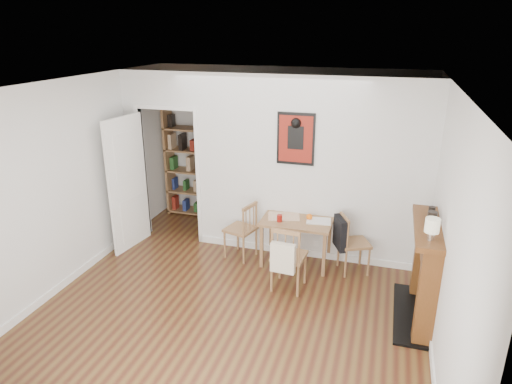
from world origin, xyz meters
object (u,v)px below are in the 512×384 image
(orange_fruit, at_px, (309,217))
(red_glass, at_px, (280,218))
(fireplace, at_px, (426,270))
(ceramic_jar_a, at_px, (432,217))
(chair_left, at_px, (240,230))
(dining_table, at_px, (297,225))
(chair_right, at_px, (353,243))
(notebook, at_px, (319,221))
(ceramic_jar_b, at_px, (432,211))
(bookshelf, at_px, (190,161))
(mantel_lamp, at_px, (432,227))
(chair_front, at_px, (289,257))

(orange_fruit, bearing_deg, red_glass, -155.79)
(fireplace, bearing_deg, orange_fruit, 148.79)
(red_glass, bearing_deg, fireplace, -21.36)
(ceramic_jar_a, bearing_deg, chair_left, 163.70)
(dining_table, relative_size, red_glass, 10.23)
(chair_right, distance_m, fireplace, 1.23)
(orange_fruit, distance_m, notebook, 0.14)
(ceramic_jar_b, bearing_deg, chair_left, 168.80)
(orange_fruit, height_order, ceramic_jar_b, ceramic_jar_b)
(bookshelf, xyz_separation_m, mantel_lamp, (3.81, -2.53, 0.32))
(notebook, xyz_separation_m, ceramic_jar_b, (1.36, -0.57, 0.54))
(mantel_lamp, xyz_separation_m, ceramic_jar_a, (0.04, 0.47, -0.08))
(chair_front, distance_m, ceramic_jar_a, 1.78)
(fireplace, xyz_separation_m, ceramic_jar_b, (0.00, 0.32, 0.59))
(bookshelf, xyz_separation_m, red_glass, (1.97, -1.41, -0.27))
(ceramic_jar_a, bearing_deg, orange_fruit, 151.14)
(dining_table, bearing_deg, orange_fruit, 19.34)
(bookshelf, bearing_deg, ceramic_jar_a, -28.23)
(chair_left, bearing_deg, notebook, 4.02)
(chair_right, distance_m, chair_front, 1.00)
(fireplace, relative_size, notebook, 3.81)
(red_glass, bearing_deg, bookshelf, 144.33)
(chair_right, xyz_separation_m, ceramic_jar_a, (0.87, -0.76, 0.79))
(red_glass, bearing_deg, notebook, 16.21)
(fireplace, height_order, notebook, fireplace)
(chair_front, bearing_deg, bookshelf, 138.40)
(fireplace, xyz_separation_m, red_glass, (-1.88, 0.74, 0.10))
(dining_table, height_order, notebook, notebook)
(mantel_lamp, relative_size, ceramic_jar_b, 2.41)
(chair_right, distance_m, bookshelf, 3.29)
(chair_front, xyz_separation_m, fireplace, (1.61, -0.16, 0.17))
(bookshelf, xyz_separation_m, notebook, (2.49, -1.26, -0.31))
(chair_left, height_order, red_glass, chair_left)
(dining_table, height_order, fireplace, fireplace)
(dining_table, height_order, chair_left, chair_left)
(chair_right, relative_size, mantel_lamp, 3.61)
(dining_table, bearing_deg, red_glass, -152.40)
(chair_left, height_order, mantel_lamp, mantel_lamp)
(bookshelf, bearing_deg, red_glass, -35.67)
(fireplace, bearing_deg, ceramic_jar_b, 89.47)
(chair_right, bearing_deg, bookshelf, 156.28)
(chair_front, distance_m, ceramic_jar_b, 1.79)
(mantel_lamp, bearing_deg, chair_right, 124.29)
(chair_front, bearing_deg, ceramic_jar_a, -2.79)
(bookshelf, height_order, ceramic_jar_a, bookshelf)
(chair_right, bearing_deg, ceramic_jar_b, -30.83)
(dining_table, distance_m, chair_left, 0.83)
(chair_left, bearing_deg, fireplace, -18.08)
(bookshelf, height_order, fireplace, bookshelf)
(chair_right, distance_m, notebook, 0.54)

